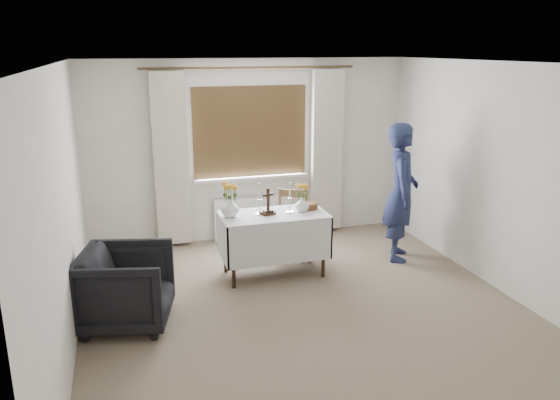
# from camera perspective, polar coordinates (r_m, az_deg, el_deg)

# --- Properties ---
(ground) EXTENTS (5.00, 5.00, 0.00)m
(ground) POSITION_cam_1_polar(r_m,az_deg,el_deg) (5.73, 3.04, -11.79)
(ground) COLOR gray
(ground) RESTS_ON ground
(altar_table) EXTENTS (1.24, 0.64, 0.76)m
(altar_table) POSITION_cam_1_polar(r_m,az_deg,el_deg) (6.49, -0.66, -4.67)
(altar_table) COLOR white
(altar_table) RESTS_ON ground
(wooden_chair) EXTENTS (0.54, 0.54, 0.88)m
(wooden_chair) POSITION_cam_1_polar(r_m,az_deg,el_deg) (7.00, 1.17, -2.66)
(wooden_chair) COLOR #4F3A1B
(wooden_chair) RESTS_ON ground
(armchair) EXTENTS (1.02, 1.00, 0.77)m
(armchair) POSITION_cam_1_polar(r_m,az_deg,el_deg) (5.57, -15.74, -8.79)
(armchair) COLOR black
(armchair) RESTS_ON ground
(person) EXTENTS (0.65, 0.76, 1.75)m
(person) POSITION_cam_1_polar(r_m,az_deg,el_deg) (7.04, 12.51, 0.80)
(person) COLOR navy
(person) RESTS_ON ground
(radiator) EXTENTS (1.10, 0.10, 0.60)m
(radiator) POSITION_cam_1_polar(r_m,az_deg,el_deg) (7.76, -2.90, -1.86)
(radiator) COLOR white
(radiator) RESTS_ON ground
(wooden_cross) EXTENTS (0.17, 0.15, 0.32)m
(wooden_cross) POSITION_cam_1_polar(r_m,az_deg,el_deg) (6.30, -1.25, -0.15)
(wooden_cross) COLOR black
(wooden_cross) RESTS_ON altar_table
(candlestick_left) EXTENTS (0.11, 0.11, 0.37)m
(candlestick_left) POSITION_cam_1_polar(r_m,az_deg,el_deg) (6.30, -2.15, 0.09)
(candlestick_left) COLOR silver
(candlestick_left) RESTS_ON altar_table
(candlestick_right) EXTENTS (0.12, 0.12, 0.36)m
(candlestick_right) POSITION_cam_1_polar(r_m,az_deg,el_deg) (6.38, 1.03, 0.26)
(candlestick_right) COLOR silver
(candlestick_right) RESTS_ON altar_table
(flower_vase_left) EXTENTS (0.25, 0.25, 0.22)m
(flower_vase_left) POSITION_cam_1_polar(r_m,az_deg,el_deg) (6.26, -5.23, -0.80)
(flower_vase_left) COLOR white
(flower_vase_left) RESTS_ON altar_table
(flower_vase_right) EXTENTS (0.21, 0.21, 0.18)m
(flower_vase_right) POSITION_cam_1_polar(r_m,az_deg,el_deg) (6.45, 2.33, -0.43)
(flower_vase_right) COLOR white
(flower_vase_right) RESTS_ON altar_table
(wicker_basket) EXTENTS (0.25, 0.25, 0.08)m
(wicker_basket) POSITION_cam_1_polar(r_m,az_deg,el_deg) (6.57, 3.10, -0.60)
(wicker_basket) COLOR brown
(wicker_basket) RESTS_ON altar_table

